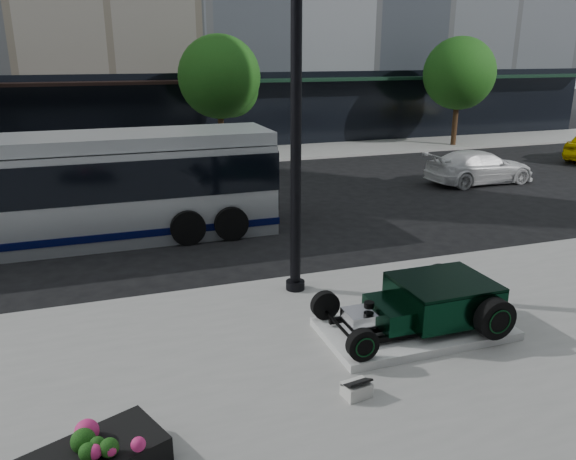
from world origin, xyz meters
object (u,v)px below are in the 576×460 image
object	(u,v)px
lamppost	(296,130)
transit_bus	(51,190)
white_sedan	(480,167)
hot_rod	(432,301)

from	to	relation	value
lamppost	transit_bus	world-z (taller)	lamppost
white_sedan	hot_rod	bearing A→B (deg)	138.63
hot_rod	lamppost	distance (m)	4.21
transit_bus	hot_rod	bearing A→B (deg)	-49.50
lamppost	white_sedan	world-z (taller)	lamppost
hot_rod	lamppost	size ratio (longest dim) A/B	0.43
hot_rod	lamppost	world-z (taller)	lamppost
hot_rod	white_sedan	size ratio (longest dim) A/B	0.72
lamppost	transit_bus	size ratio (longest dim) A/B	0.61
lamppost	white_sedan	bearing A→B (deg)	36.23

